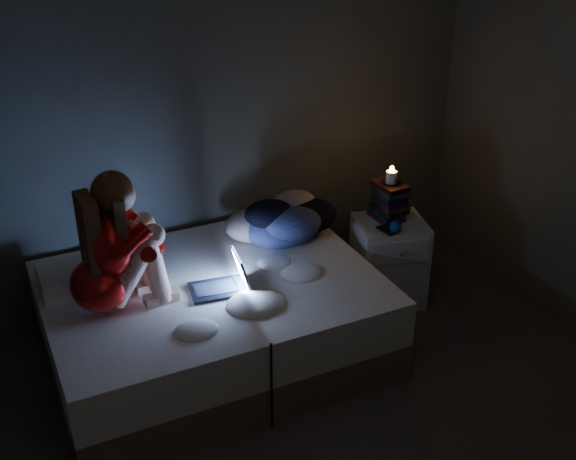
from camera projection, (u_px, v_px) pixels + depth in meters
floor at (364, 455)px, 3.59m from camera, size 3.60×3.80×0.02m
wall_back at (220, 103)px, 4.52m from camera, size 3.60×0.02×2.60m
bed at (213, 319)px, 4.20m from camera, size 1.88×1.41×0.52m
pillow at (78, 276)px, 4.02m from camera, size 0.42×0.30×0.12m
woman at (95, 247)px, 3.63m from camera, size 0.51×0.35×0.79m
laptop at (217, 273)px, 3.94m from camera, size 0.35×0.27×0.23m
clothes_pile at (281, 218)px, 4.46m from camera, size 0.58×0.49×0.31m
nightstand at (388, 261)px, 4.74m from camera, size 0.52×0.49×0.59m
book_stack at (390, 202)px, 4.60m from camera, size 0.19×0.25×0.24m
candle at (391, 179)px, 4.52m from camera, size 0.07×0.07×0.08m
phone at (392, 231)px, 4.48m from camera, size 0.12×0.16×0.01m
blue_orb at (401, 226)px, 4.46m from camera, size 0.08×0.08×0.08m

